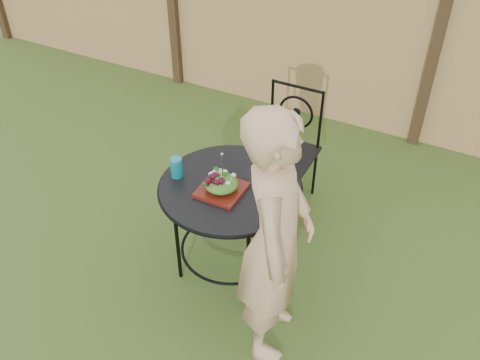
{
  "coord_description": "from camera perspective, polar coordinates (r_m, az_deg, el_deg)",
  "views": [
    {
      "loc": [
        1.76,
        -2.3,
        2.86
      ],
      "look_at": [
        0.55,
        0.05,
        0.75
      ],
      "focal_mm": 40.0,
      "sensor_mm": 36.0,
      "label": 1
    }
  ],
  "objects": [
    {
      "name": "ground",
      "position": [
        4.06,
        -7.25,
        -6.48
      ],
      "size": [
        60.0,
        60.0,
        0.0
      ],
      "primitive_type": "plane",
      "color": "#294215",
      "rests_on": "ground"
    },
    {
      "name": "diner",
      "position": [
        2.88,
        3.82,
        -6.49
      ],
      "size": [
        0.54,
        0.68,
        1.64
      ],
      "primitive_type": "imported",
      "rotation": [
        0.0,
        0.0,
        1.84
      ],
      "color": "tan",
      "rests_on": "ground"
    },
    {
      "name": "patio_chair",
      "position": [
        4.12,
        4.98,
        3.64
      ],
      "size": [
        0.46,
        0.46,
        0.95
      ],
      "color": "black",
      "rests_on": "ground"
    },
    {
      "name": "drinking_glass",
      "position": [
        3.43,
        -6.79,
        1.37
      ],
      "size": [
        0.08,
        0.08,
        0.14
      ],
      "primitive_type": "cylinder",
      "color": "#0B7488",
      "rests_on": "patio_table"
    },
    {
      "name": "fence",
      "position": [
        5.18,
        5.73,
        16.8
      ],
      "size": [
        8.0,
        0.12,
        1.9
      ],
      "color": "tan",
      "rests_on": "ground"
    },
    {
      "name": "patio_table",
      "position": [
        3.46,
        -1.02,
        -2.38
      ],
      "size": [
        0.92,
        0.92,
        0.72
      ],
      "color": "black",
      "rests_on": "ground"
    },
    {
      "name": "salad",
      "position": [
        3.29,
        -2.0,
        -0.36
      ],
      "size": [
        0.21,
        0.21,
        0.08
      ],
      "primitive_type": "ellipsoid",
      "color": "#235614",
      "rests_on": "salad_plate"
    },
    {
      "name": "fork",
      "position": [
        3.21,
        -1.9,
        1.39
      ],
      "size": [
        0.01,
        0.01,
        0.18
      ],
      "primitive_type": "cylinder",
      "color": "silver",
      "rests_on": "salad"
    },
    {
      "name": "salad_plate",
      "position": [
        3.32,
        -1.98,
        -1.06
      ],
      "size": [
        0.27,
        0.27,
        0.02
      ],
      "primitive_type": "cube",
      "color": "#4B150A",
      "rests_on": "patio_table"
    }
  ]
}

